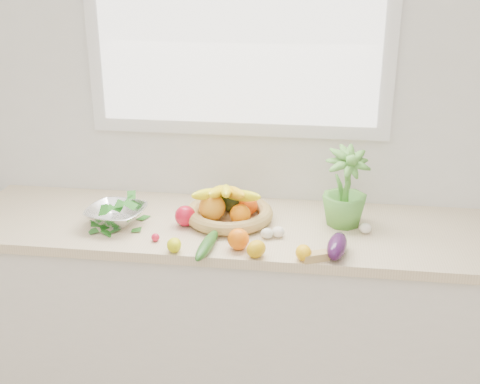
# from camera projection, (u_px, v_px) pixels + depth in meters

# --- Properties ---
(back_wall) EXTENTS (4.50, 0.02, 2.70)m
(back_wall) POSITION_uv_depth(u_px,v_px,m) (239.00, 100.00, 2.60)
(back_wall) COLOR white
(back_wall) RESTS_ON ground
(counter_cabinet) EXTENTS (2.20, 0.58, 0.86)m
(counter_cabinet) POSITION_uv_depth(u_px,v_px,m) (229.00, 320.00, 2.66)
(counter_cabinet) COLOR silver
(counter_cabinet) RESTS_ON ground
(countertop) EXTENTS (2.24, 0.62, 0.04)m
(countertop) POSITION_uv_depth(u_px,v_px,m) (229.00, 228.00, 2.50)
(countertop) COLOR beige
(countertop) RESTS_ON counter_cabinet
(window_frame) EXTENTS (1.30, 0.03, 1.10)m
(window_frame) POSITION_uv_depth(u_px,v_px,m) (238.00, 4.00, 2.44)
(window_frame) COLOR white
(window_frame) RESTS_ON back_wall
(window_pane) EXTENTS (1.18, 0.01, 0.98)m
(window_pane) POSITION_uv_depth(u_px,v_px,m) (237.00, 4.00, 2.42)
(window_pane) COLOR white
(window_pane) RESTS_ON window_frame
(orange_loose) EXTENTS (0.10, 0.10, 0.08)m
(orange_loose) POSITION_uv_depth(u_px,v_px,m) (238.00, 239.00, 2.26)
(orange_loose) COLOR orange
(orange_loose) RESTS_ON countertop
(lemon_a) EXTENTS (0.06, 0.08, 0.05)m
(lemon_a) POSITION_uv_depth(u_px,v_px,m) (174.00, 245.00, 2.24)
(lemon_a) COLOR #D3D50B
(lemon_a) RESTS_ON countertop
(lemon_b) EXTENTS (0.10, 0.10, 0.06)m
(lemon_b) POSITION_uv_depth(u_px,v_px,m) (256.00, 249.00, 2.20)
(lemon_b) COLOR #E1A60C
(lemon_b) RESTS_ON countertop
(lemon_c) EXTENTS (0.07, 0.08, 0.06)m
(lemon_c) POSITION_uv_depth(u_px,v_px,m) (303.00, 253.00, 2.18)
(lemon_c) COLOR #FFB70D
(lemon_c) RESTS_ON countertop
(apple) EXTENTS (0.10, 0.10, 0.09)m
(apple) POSITION_uv_depth(u_px,v_px,m) (185.00, 216.00, 2.45)
(apple) COLOR red
(apple) RESTS_ON countertop
(ginger) EXTENTS (0.11, 0.08, 0.03)m
(ginger) POSITION_uv_depth(u_px,v_px,m) (316.00, 256.00, 2.18)
(ginger) COLOR tan
(ginger) RESTS_ON countertop
(garlic_a) EXTENTS (0.06, 0.06, 0.04)m
(garlic_a) POSITION_uv_depth(u_px,v_px,m) (267.00, 233.00, 2.35)
(garlic_a) COLOR silver
(garlic_a) RESTS_ON countertop
(garlic_b) EXTENTS (0.05, 0.05, 0.04)m
(garlic_b) POSITION_uv_depth(u_px,v_px,m) (365.00, 228.00, 2.39)
(garlic_b) COLOR white
(garlic_b) RESTS_ON countertop
(garlic_c) EXTENTS (0.06, 0.06, 0.04)m
(garlic_c) POSITION_uv_depth(u_px,v_px,m) (278.00, 232.00, 2.36)
(garlic_c) COLOR white
(garlic_c) RESTS_ON countertop
(eggplant) EXTENTS (0.10, 0.20, 0.08)m
(eggplant) POSITION_uv_depth(u_px,v_px,m) (337.00, 246.00, 2.21)
(eggplant) COLOR #340F39
(eggplant) RESTS_ON countertop
(cucumber) EXTENTS (0.07, 0.26, 0.05)m
(cucumber) POSITION_uv_depth(u_px,v_px,m) (207.00, 245.00, 2.25)
(cucumber) COLOR #1F5418
(cucumber) RESTS_ON countertop
(radish) EXTENTS (0.04, 0.04, 0.03)m
(radish) POSITION_uv_depth(u_px,v_px,m) (155.00, 237.00, 2.33)
(radish) COLOR red
(radish) RESTS_ON countertop
(potted_herb) EXTENTS (0.24, 0.24, 0.33)m
(potted_herb) POSITION_uv_depth(u_px,v_px,m) (345.00, 188.00, 2.42)
(potted_herb) COLOR #539C38
(potted_herb) RESTS_ON countertop
(fruit_basket) EXTENTS (0.42, 0.42, 0.19)m
(fruit_basket) POSITION_uv_depth(u_px,v_px,m) (228.00, 209.00, 2.50)
(fruit_basket) COLOR #AB7C4C
(fruit_basket) RESTS_ON countertop
(colander_with_spinach) EXTENTS (0.27, 0.27, 0.12)m
(colander_with_spinach) POSITION_uv_depth(u_px,v_px,m) (116.00, 211.00, 2.45)
(colander_with_spinach) COLOR silver
(colander_with_spinach) RESTS_ON countertop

